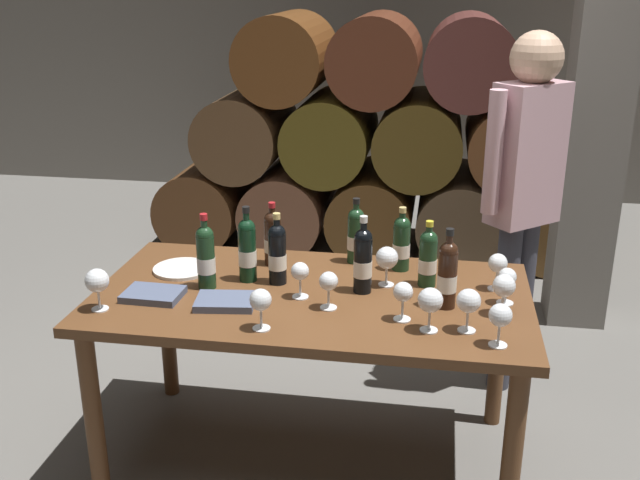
# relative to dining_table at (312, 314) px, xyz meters

# --- Properties ---
(ground_plane) EXTENTS (14.00, 14.00, 0.00)m
(ground_plane) POSITION_rel_dining_table_xyz_m (0.00, 0.00, -0.67)
(ground_plane) COLOR #66635E
(cellar_back_wall) EXTENTS (10.00, 0.24, 2.80)m
(cellar_back_wall) POSITION_rel_dining_table_xyz_m (0.00, 4.20, 0.73)
(cellar_back_wall) COLOR gray
(cellar_back_wall) RESTS_ON ground_plane
(barrel_stack) EXTENTS (3.12, 0.90, 1.69)m
(barrel_stack) POSITION_rel_dining_table_xyz_m (0.00, 2.60, 0.09)
(barrel_stack) COLOR #56331A
(barrel_stack) RESTS_ON ground_plane
(stone_pillar) EXTENTS (0.32, 0.32, 2.60)m
(stone_pillar) POSITION_rel_dining_table_xyz_m (1.30, 1.60, 0.63)
(stone_pillar) COLOR gray
(stone_pillar) RESTS_ON ground_plane
(dining_table) EXTENTS (1.70, 0.90, 0.76)m
(dining_table) POSITION_rel_dining_table_xyz_m (0.00, 0.00, 0.00)
(dining_table) COLOR brown
(dining_table) RESTS_ON ground_plane
(wine_bottle_0) EXTENTS (0.07, 0.07, 0.31)m
(wine_bottle_0) POSITION_rel_dining_table_xyz_m (-0.42, -0.01, 0.22)
(wine_bottle_0) COLOR #19381E
(wine_bottle_0) RESTS_ON dining_table
(wine_bottle_1) EXTENTS (0.07, 0.07, 0.27)m
(wine_bottle_1) POSITION_rel_dining_table_xyz_m (0.44, 0.15, 0.21)
(wine_bottle_1) COLOR #19381E
(wine_bottle_1) RESTS_ON dining_table
(wine_bottle_2) EXTENTS (0.07, 0.07, 0.31)m
(wine_bottle_2) POSITION_rel_dining_table_xyz_m (-0.28, 0.09, 0.23)
(wine_bottle_2) COLOR black
(wine_bottle_2) RESTS_ON dining_table
(wine_bottle_3) EXTENTS (0.07, 0.07, 0.30)m
(wine_bottle_3) POSITION_rel_dining_table_xyz_m (-0.15, 0.08, 0.22)
(wine_bottle_3) COLOR black
(wine_bottle_3) RESTS_ON dining_table
(wine_bottle_4) EXTENTS (0.07, 0.07, 0.28)m
(wine_bottle_4) POSITION_rel_dining_table_xyz_m (-0.22, 0.27, 0.21)
(wine_bottle_4) COLOR black
(wine_bottle_4) RESTS_ON dining_table
(wine_bottle_5) EXTENTS (0.07, 0.07, 0.31)m
(wine_bottle_5) POSITION_rel_dining_table_xyz_m (0.19, 0.05, 0.23)
(wine_bottle_5) COLOR black
(wine_bottle_5) RESTS_ON dining_table
(wine_bottle_6) EXTENTS (0.07, 0.07, 0.29)m
(wine_bottle_6) POSITION_rel_dining_table_xyz_m (0.13, 0.36, 0.22)
(wine_bottle_6) COLOR #19381E
(wine_bottle_6) RESTS_ON dining_table
(wine_bottle_7) EXTENTS (0.07, 0.07, 0.27)m
(wine_bottle_7) POSITION_rel_dining_table_xyz_m (0.33, 0.30, 0.21)
(wine_bottle_7) COLOR #19381E
(wine_bottle_7) RESTS_ON dining_table
(wine_bottle_8) EXTENTS (0.07, 0.07, 0.31)m
(wine_bottle_8) POSITION_rel_dining_table_xyz_m (0.52, -0.04, 0.22)
(wine_bottle_8) COLOR black
(wine_bottle_8) RESTS_ON dining_table
(wine_glass_0) EXTENTS (0.07, 0.07, 0.14)m
(wine_glass_0) POSITION_rel_dining_table_xyz_m (0.74, 0.02, 0.19)
(wine_glass_0) COLOR white
(wine_glass_0) RESTS_ON dining_table
(wine_glass_1) EXTENTS (0.08, 0.08, 0.15)m
(wine_glass_1) POSITION_rel_dining_table_xyz_m (0.69, -0.32, 0.20)
(wine_glass_1) COLOR white
(wine_glass_1) RESTS_ON dining_table
(wine_glass_2) EXTENTS (0.07, 0.07, 0.15)m
(wine_glass_2) POSITION_rel_dining_table_xyz_m (0.36, -0.18, 0.20)
(wine_glass_2) COLOR white
(wine_glass_2) RESTS_ON dining_table
(wine_glass_3) EXTENTS (0.08, 0.08, 0.15)m
(wine_glass_3) POSITION_rel_dining_table_xyz_m (-0.12, -0.33, 0.20)
(wine_glass_3) COLOR white
(wine_glass_3) RESTS_ON dining_table
(wine_glass_4) EXTENTS (0.09, 0.09, 0.16)m
(wine_glass_4) POSITION_rel_dining_table_xyz_m (0.46, -0.25, 0.21)
(wine_glass_4) COLOR white
(wine_glass_4) RESTS_ON dining_table
(wine_glass_5) EXTENTS (0.09, 0.09, 0.16)m
(wine_glass_5) POSITION_rel_dining_table_xyz_m (0.59, -0.23, 0.20)
(wine_glass_5) COLOR white
(wine_glass_5) RESTS_ON dining_table
(wine_glass_6) EXTENTS (0.09, 0.09, 0.16)m
(wine_glass_6) POSITION_rel_dining_table_xyz_m (0.28, 0.13, 0.21)
(wine_glass_6) COLOR white
(wine_glass_6) RESTS_ON dining_table
(wine_glass_7) EXTENTS (0.09, 0.09, 0.16)m
(wine_glass_7) POSITION_rel_dining_table_xyz_m (-0.75, -0.28, 0.21)
(wine_glass_7) COLOR white
(wine_glass_7) RESTS_ON dining_table
(wine_glass_8) EXTENTS (0.07, 0.07, 0.15)m
(wine_glass_8) POSITION_rel_dining_table_xyz_m (0.09, -0.13, 0.20)
(wine_glass_8) COLOR white
(wine_glass_8) RESTS_ON dining_table
(wine_glass_9) EXTENTS (0.08, 0.08, 0.16)m
(wine_glass_9) POSITION_rel_dining_table_xyz_m (0.72, -0.08, 0.20)
(wine_glass_9) COLOR white
(wine_glass_9) RESTS_ON dining_table
(wine_glass_10) EXTENTS (0.08, 0.08, 0.15)m
(wine_glass_10) POSITION_rel_dining_table_xyz_m (0.71, 0.16, 0.20)
(wine_glass_10) COLOR white
(wine_glass_10) RESTS_ON dining_table
(wine_glass_11) EXTENTS (0.07, 0.07, 0.14)m
(wine_glass_11) POSITION_rel_dining_table_xyz_m (-0.04, -0.05, 0.19)
(wine_glass_11) COLOR white
(wine_glass_11) RESTS_ON dining_table
(tasting_notebook) EXTENTS (0.22, 0.17, 0.03)m
(tasting_notebook) POSITION_rel_dining_table_xyz_m (-0.60, -0.14, 0.11)
(tasting_notebook) COLOR #4C5670
(tasting_notebook) RESTS_ON dining_table
(leather_ledger) EXTENTS (0.24, 0.19, 0.03)m
(leather_ledger) POSITION_rel_dining_table_xyz_m (-0.30, -0.16, 0.11)
(leather_ledger) COLOR #4C5670
(leather_ledger) RESTS_ON dining_table
(serving_plate) EXTENTS (0.24, 0.24, 0.01)m
(serving_plate) POSITION_rel_dining_table_xyz_m (-0.58, 0.14, 0.10)
(serving_plate) COLOR white
(serving_plate) RESTS_ON dining_table
(sommelier_presenting) EXTENTS (0.39, 0.35, 1.72)m
(sommelier_presenting) POSITION_rel_dining_table_xyz_m (0.85, 0.75, 0.37)
(sommelier_presenting) COLOR #383842
(sommelier_presenting) RESTS_ON ground_plane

